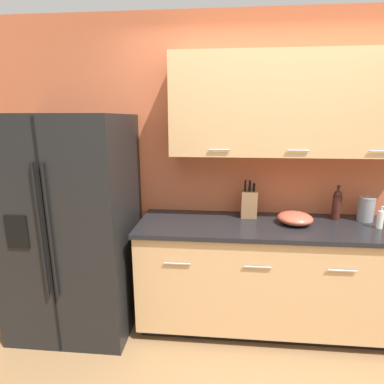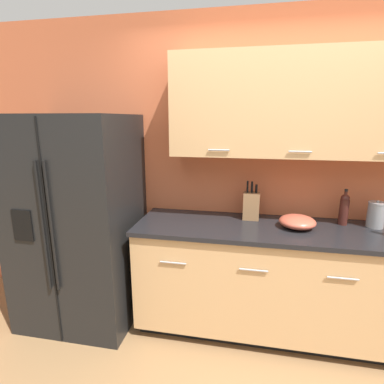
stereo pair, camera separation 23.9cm
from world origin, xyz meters
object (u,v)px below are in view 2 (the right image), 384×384
at_px(steel_canister, 376,215).
at_px(wine_bottle, 344,209).
at_px(refrigerator, 79,221).
at_px(mixing_bowl, 297,222).
at_px(knife_block, 251,205).

bearing_deg(steel_canister, wine_bottle, 175.74).
bearing_deg(steel_canister, refrigerator, -174.59).
height_order(wine_bottle, mixing_bowl, wine_bottle).
relative_size(refrigerator, wine_bottle, 6.18).
relative_size(refrigerator, mixing_bowl, 6.48).
xyz_separation_m(refrigerator, steel_canister, (2.39, 0.23, 0.14)).
bearing_deg(knife_block, steel_canister, -0.44).
bearing_deg(mixing_bowl, wine_bottle, 21.85).
distance_m(refrigerator, wine_bottle, 2.19).
xyz_separation_m(knife_block, steel_canister, (0.95, -0.01, -0.02)).
xyz_separation_m(refrigerator, knife_block, (1.45, 0.23, 0.16)).
bearing_deg(wine_bottle, knife_block, -179.22).
height_order(steel_canister, mixing_bowl, steel_canister).
height_order(refrigerator, mixing_bowl, refrigerator).
bearing_deg(refrigerator, knife_block, 9.19).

